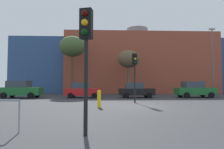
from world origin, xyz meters
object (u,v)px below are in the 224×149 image
at_px(parked_car_3, 194,89).
at_px(bare_tree_1, 129,60).
at_px(parked_car_1, 83,90).
at_px(traffic_light_near_left, 86,42).
at_px(bare_tree_0, 72,47).
at_px(street_lamp, 213,58).
at_px(parked_car_2, 136,90).
at_px(parked_car_0, 21,89).
at_px(traffic_light_island, 135,66).
at_px(bollard_yellow_0, 99,99).

bearing_deg(parked_car_3, bare_tree_1, 143.06).
height_order(parked_car_1, traffic_light_near_left, traffic_light_near_left).
bearing_deg(bare_tree_0, street_lamp, -8.90).
xyz_separation_m(parked_car_2, street_lamp, (10.41, 2.47, 4.10)).
bearing_deg(parked_car_0, traffic_light_near_left, -61.32).
relative_size(parked_car_2, traffic_light_island, 0.97).
xyz_separation_m(parked_car_2, bare_tree_1, (-0.15, 5.16, 4.16)).
bearing_deg(bare_tree_0, parked_car_2, -33.63).
relative_size(traffic_light_island, bare_tree_0, 0.48).
relative_size(parked_car_2, traffic_light_near_left, 1.05).
height_order(parked_car_1, street_lamp, street_lamp).
height_order(parked_car_1, parked_car_3, parked_car_3).
bearing_deg(traffic_light_near_left, parked_car_3, 159.27).
xyz_separation_m(parked_car_3, bollard_yellow_0, (-10.61, -8.94, -0.37)).
distance_m(parked_car_3, traffic_light_island, 10.11).
xyz_separation_m(bollard_yellow_0, street_lamp, (14.30, 11.41, 4.39)).
relative_size(parked_car_1, bare_tree_1, 0.62).
bearing_deg(street_lamp, bollard_yellow_0, -141.41).
bearing_deg(parked_car_0, parked_car_3, 0.00).
bearing_deg(parked_car_0, street_lamp, 6.07).
bearing_deg(street_lamp, bare_tree_0, 171.10).
distance_m(parked_car_2, bollard_yellow_0, 9.76).
relative_size(parked_car_2, bare_tree_1, 0.62).
height_order(bollard_yellow_0, street_lamp, street_lamp).
xyz_separation_m(parked_car_0, street_lamp, (23.18, 2.47, 4.00)).
distance_m(parked_car_0, bollard_yellow_0, 12.61).
xyz_separation_m(traffic_light_island, street_lamp, (11.49, 8.56, 1.99)).
xyz_separation_m(parked_car_1, bare_tree_1, (5.81, 5.16, 4.15)).
height_order(parked_car_0, parked_car_3, parked_car_0).
distance_m(traffic_light_near_left, traffic_light_island, 10.23).
bearing_deg(parked_car_1, bollard_yellow_0, -77.00).
height_order(parked_car_3, street_lamp, street_lamp).
bearing_deg(parked_car_1, street_lamp, 8.57).
relative_size(traffic_light_island, bare_tree_1, 0.64).
distance_m(parked_car_2, bare_tree_1, 6.63).
height_order(traffic_light_near_left, bare_tree_0, bare_tree_0).
bearing_deg(street_lamp, parked_car_1, -171.43).
xyz_separation_m(parked_car_2, bare_tree_0, (-8.06, 5.36, 5.91)).
relative_size(traffic_light_near_left, street_lamp, 0.42).
bearing_deg(parked_car_2, bollard_yellow_0, -113.51).
height_order(parked_car_0, bare_tree_1, bare_tree_1).
distance_m(traffic_light_island, bare_tree_0, 13.94).
bearing_deg(bare_tree_1, traffic_light_island, -94.77).
relative_size(parked_car_1, parked_car_2, 1.01).
distance_m(parked_car_1, parked_car_2, 5.96).
xyz_separation_m(parked_car_3, street_lamp, (3.69, 2.47, 4.02)).
height_order(parked_car_3, traffic_light_island, traffic_light_island).
height_order(parked_car_0, street_lamp, street_lamp).
bearing_deg(bollard_yellow_0, parked_car_3, 40.13).
distance_m(parked_car_0, bare_tree_1, 14.24).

